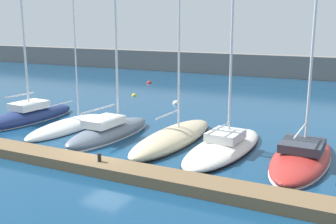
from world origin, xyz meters
name	(u,v)px	position (x,y,z in m)	size (l,w,h in m)	color
ground_plane	(106,159)	(0.00, 0.00, 0.00)	(120.00, 120.00, 0.00)	navy
dock_pier	(86,164)	(0.00, -1.83, 0.28)	(28.02, 1.65, 0.55)	brown
breakwater_seawall	(268,66)	(0.00, 39.76, 1.55)	(108.00, 2.20, 3.09)	slate
sailboat_navy_nearest	(28,115)	(-10.84, 4.79, 0.47)	(3.25, 9.20, 19.29)	navy
sailboat_white_second	(68,127)	(-6.34, 4.24, 0.14)	(2.59, 8.23, 12.89)	white
sailboat_slate_third	(109,131)	(-2.43, 3.79, 0.45)	(2.88, 8.39, 15.03)	slate
sailboat_sand_fourth	(173,137)	(2.00, 4.67, 0.35)	(2.97, 10.01, 20.72)	beige
sailboat_ivory_fifth	(224,145)	(5.57, 4.34, 0.38)	(3.64, 9.56, 20.38)	silver
sailboat_red_sixth	(302,155)	(10.08, 4.51, 0.37)	(3.16, 9.18, 18.10)	#B72D28
mooring_buoy_yellow	(134,96)	(-9.02, 17.93, 0.00)	(0.53, 0.53, 0.53)	yellow
mooring_buoy_red	(149,83)	(-11.95, 26.45, 0.00)	(0.63, 0.63, 0.63)	red
mooring_buoy_white	(176,104)	(-3.24, 16.11, 0.00)	(0.67, 0.67, 0.67)	white
dock_bollard	(99,157)	(0.88, -1.83, 0.77)	(0.20, 0.20, 0.44)	black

